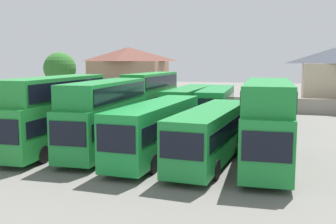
# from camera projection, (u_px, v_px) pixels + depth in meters

# --- Properties ---
(ground) EXTENTS (140.00, 140.00, 0.00)m
(ground) POSITION_uv_depth(u_px,v_px,m) (207.00, 118.00, 42.31)
(ground) COLOR slate
(depot_boundary_wall) EXTENTS (56.00, 0.50, 1.80)m
(depot_boundary_wall) POSITION_uv_depth(u_px,v_px,m) (218.00, 104.00, 48.57)
(depot_boundary_wall) COLOR gray
(depot_boundary_wall) RESTS_ON ground
(bus_1) EXTENTS (3.12, 11.67, 5.07)m
(bus_1) POSITION_uv_depth(u_px,v_px,m) (55.00, 109.00, 27.24)
(bus_1) COLOR #228B36
(bus_1) RESTS_ON ground
(bus_2) EXTENTS (2.95, 10.43, 4.83)m
(bus_2) POSITION_uv_depth(u_px,v_px,m) (105.00, 113.00, 26.29)
(bus_2) COLOR #1B8736
(bus_2) RESTS_ON ground
(bus_3) EXTENTS (2.85, 11.88, 3.51)m
(bus_3) POSITION_uv_depth(u_px,v_px,m) (157.00, 126.00, 25.16)
(bus_3) COLOR #198D39
(bus_3) RESTS_ON ground
(bus_4) EXTENTS (3.29, 11.83, 3.29)m
(bus_4) POSITION_uv_depth(u_px,v_px,m) (212.00, 131.00, 24.04)
(bus_4) COLOR #1D8637
(bus_4) RESTS_ON ground
(bus_5) EXTENTS (2.99, 10.45, 4.99)m
(bus_5) POSITION_uv_depth(u_px,v_px,m) (267.00, 119.00, 22.81)
(bus_5) COLOR #1C8736
(bus_5) RESTS_ON ground
(bus_6) EXTENTS (2.54, 11.46, 4.92)m
(bus_6) POSITION_uv_depth(u_px,v_px,m) (151.00, 94.00, 40.02)
(bus_6) COLOR #1E8833
(bus_6) RESTS_ON ground
(bus_7) EXTENTS (2.80, 11.76, 3.48)m
(bus_7) POSITION_uv_depth(u_px,v_px,m) (189.00, 102.00, 39.66)
(bus_7) COLOR #1E8537
(bus_7) RESTS_ON ground
(bus_8) EXTENTS (3.06, 11.23, 3.47)m
(bus_8) POSITION_uv_depth(u_px,v_px,m) (216.00, 103.00, 38.77)
(bus_8) COLOR #1A8239
(bus_8) RESTS_ON ground
(bus_9) EXTENTS (3.43, 11.28, 3.36)m
(bus_9) POSITION_uv_depth(u_px,v_px,m) (263.00, 106.00, 37.04)
(bus_9) COLOR #137C31
(bus_9) RESTS_ON ground
(house_terrace_left) EXTENTS (11.02, 7.19, 8.15)m
(house_terrace_left) POSITION_uv_depth(u_px,v_px,m) (129.00, 74.00, 58.58)
(house_terrace_left) COLOR #9E7A60
(house_terrace_left) RESTS_ON ground
(tree_left_of_lot) EXTENTS (4.15, 4.15, 7.26)m
(tree_left_of_lot) POSITION_uv_depth(u_px,v_px,m) (60.00, 69.00, 50.83)
(tree_left_of_lot) COLOR brown
(tree_left_of_lot) RESTS_ON ground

